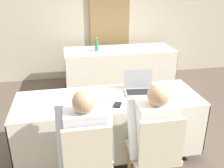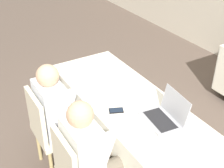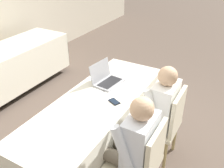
{
  "view_description": "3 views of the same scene",
  "coord_description": "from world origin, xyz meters",
  "px_view_note": "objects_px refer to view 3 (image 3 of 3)",
  "views": [
    {
      "loc": [
        -0.44,
        -2.47,
        1.98
      ],
      "look_at": [
        0.0,
        -0.19,
        1.01
      ],
      "focal_mm": 40.0,
      "sensor_mm": 36.0,
      "label": 1
    },
    {
      "loc": [
        1.95,
        -1.36,
        2.4
      ],
      "look_at": [
        0.0,
        -0.19,
        1.01
      ],
      "focal_mm": 50.0,
      "sensor_mm": 36.0,
      "label": 2
    },
    {
      "loc": [
        -1.85,
        -1.23,
        2.22
      ],
      "look_at": [
        0.0,
        -0.19,
        1.01
      ],
      "focal_mm": 40.0,
      "sensor_mm": 36.0,
      "label": 3
    }
  ],
  "objects_px": {
    "chair_near_right": "(164,122)",
    "person_checkered_shirt": "(131,144)",
    "laptop": "(107,79)",
    "person_white_shirt": "(157,108)",
    "cell_phone": "(114,102)",
    "chair_near_left": "(141,161)"
  },
  "relations": [
    {
      "from": "cell_phone",
      "to": "chair_near_right",
      "type": "xyz_separation_m",
      "value": [
        0.26,
        -0.49,
        -0.26
      ]
    },
    {
      "from": "chair_near_left",
      "to": "person_checkered_shirt",
      "type": "bearing_deg",
      "value": -90.0
    },
    {
      "from": "cell_phone",
      "to": "chair_near_right",
      "type": "height_order",
      "value": "chair_near_right"
    },
    {
      "from": "laptop",
      "to": "person_white_shirt",
      "type": "bearing_deg",
      "value": -88.91
    },
    {
      "from": "cell_phone",
      "to": "chair_near_left",
      "type": "xyz_separation_m",
      "value": [
        -0.38,
        -0.49,
        -0.26
      ]
    },
    {
      "from": "cell_phone",
      "to": "chair_near_left",
      "type": "bearing_deg",
      "value": -103.8
    },
    {
      "from": "laptop",
      "to": "person_checkered_shirt",
      "type": "xyz_separation_m",
      "value": [
        -0.7,
        -0.66,
        -0.14
      ]
    },
    {
      "from": "person_checkered_shirt",
      "to": "person_white_shirt",
      "type": "height_order",
      "value": "same"
    },
    {
      "from": "cell_phone",
      "to": "person_checkered_shirt",
      "type": "xyz_separation_m",
      "value": [
        -0.38,
        -0.38,
        -0.1
      ]
    },
    {
      "from": "chair_near_right",
      "to": "person_white_shirt",
      "type": "relative_size",
      "value": 0.78
    },
    {
      "from": "laptop",
      "to": "cell_phone",
      "type": "xyz_separation_m",
      "value": [
        -0.32,
        -0.28,
        -0.04
      ]
    },
    {
      "from": "person_checkered_shirt",
      "to": "chair_near_right",
      "type": "bearing_deg",
      "value": 170.79
    },
    {
      "from": "laptop",
      "to": "chair_near_right",
      "type": "bearing_deg",
      "value": -88.19
    },
    {
      "from": "laptop",
      "to": "chair_near_right",
      "type": "height_order",
      "value": "laptop"
    },
    {
      "from": "person_checkered_shirt",
      "to": "person_white_shirt",
      "type": "bearing_deg",
      "value": -180.0
    },
    {
      "from": "laptop",
      "to": "chair_near_right",
      "type": "distance_m",
      "value": 0.83
    },
    {
      "from": "chair_near_right",
      "to": "person_checkered_shirt",
      "type": "xyz_separation_m",
      "value": [
        -0.64,
        0.1,
        0.16
      ]
    },
    {
      "from": "chair_near_right",
      "to": "cell_phone",
      "type": "bearing_deg",
      "value": -61.94
    },
    {
      "from": "cell_phone",
      "to": "person_white_shirt",
      "type": "relative_size",
      "value": 0.13
    },
    {
      "from": "laptop",
      "to": "chair_near_left",
      "type": "bearing_deg",
      "value": -126.0
    },
    {
      "from": "cell_phone",
      "to": "person_white_shirt",
      "type": "bearing_deg",
      "value": -31.8
    },
    {
      "from": "person_checkered_shirt",
      "to": "person_white_shirt",
      "type": "distance_m",
      "value": 0.64
    }
  ]
}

